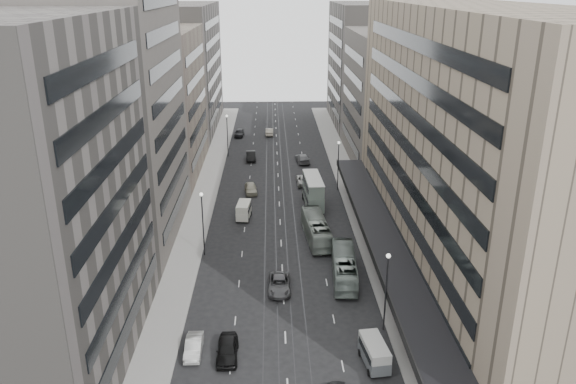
{
  "coord_description": "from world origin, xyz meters",
  "views": [
    {
      "loc": [
        -1.16,
        -51.79,
        31.97
      ],
      "look_at": [
        0.93,
        15.73,
        6.89
      ],
      "focal_mm": 35.0,
      "sensor_mm": 36.0,
      "label": 1
    }
  ],
  "objects": [
    {
      "name": "sedan_1",
      "position": [
        -8.5,
        -8.16,
        0.7
      ],
      "size": [
        1.53,
        4.24,
        1.39
      ],
      "primitive_type": "imported",
      "rotation": [
        0.0,
        0.0,
        0.01
      ],
      "color": "#B8B8B4",
      "rests_on": "ground"
    },
    {
      "name": "bus_far",
      "position": [
        4.69,
        16.04,
        1.54
      ],
      "size": [
        3.47,
        11.2,
        3.07
      ],
      "primitive_type": "imported",
      "rotation": [
        0.0,
        0.0,
        3.22
      ],
      "color": "#909B91",
      "rests_on": "ground"
    },
    {
      "name": "sidewalk_left",
      "position": [
        -12.0,
        37.5,
        0.07
      ],
      "size": [
        4.0,
        125.0,
        0.15
      ],
      "primitive_type": "cube",
      "color": "gray",
      "rests_on": "ground"
    },
    {
      "name": "building_left_a",
      "position": [
        -21.5,
        -8.0,
        15.0
      ],
      "size": [
        15.0,
        28.0,
        30.0
      ],
      "primitive_type": "cube",
      "color": "#66625C",
      "rests_on": "ground"
    },
    {
      "name": "sedan_8",
      "position": [
        -8.29,
        70.6,
        0.82
      ],
      "size": [
        2.28,
        4.94,
        1.64
      ],
      "primitive_type": "imported",
      "rotation": [
        0.0,
        0.0,
        -0.07
      ],
      "color": "black",
      "rests_on": "ground"
    },
    {
      "name": "sedan_9",
      "position": [
        -1.53,
        71.41,
        0.77
      ],
      "size": [
        1.67,
        4.7,
        1.55
      ],
      "primitive_type": "imported",
      "rotation": [
        0.0,
        0.0,
        3.14
      ],
      "color": "#B0A691",
      "rests_on": "ground"
    },
    {
      "name": "sedan_5",
      "position": [
        -5.11,
        52.29,
        0.83
      ],
      "size": [
        2.01,
        5.12,
        1.66
      ],
      "primitive_type": "imported",
      "rotation": [
        0.0,
        0.0,
        0.05
      ],
      "color": "black",
      "rests_on": "ground"
    },
    {
      "name": "sedan_2",
      "position": [
        -0.43,
        2.94,
        0.73
      ],
      "size": [
        2.5,
        5.29,
        1.46
      ],
      "primitive_type": "imported",
      "rotation": [
        0.0,
        0.0,
        -0.02
      ],
      "color": "#545456",
      "rests_on": "ground"
    },
    {
      "name": "bus_near",
      "position": [
        7.1,
        5.47,
        1.5
      ],
      "size": [
        3.3,
        10.91,
        3.0
      ],
      "primitive_type": "imported",
      "rotation": [
        0.0,
        0.0,
        3.07
      ],
      "color": "gray",
      "rests_on": "ground"
    },
    {
      "name": "vw_microbus",
      "position": [
        7.8,
        -10.34,
        1.3
      ],
      "size": [
        2.42,
        4.51,
        2.33
      ],
      "rotation": [
        0.0,
        0.0,
        0.13
      ],
      "color": "#4E5255",
      "rests_on": "ground"
    },
    {
      "name": "sedan_7",
      "position": [
        4.8,
        50.46,
        0.8
      ],
      "size": [
        2.83,
        5.75,
        1.61
      ],
      "primitive_type": "imported",
      "rotation": [
        0.0,
        0.0,
        3.25
      ],
      "color": "slate",
      "rests_on": "ground"
    },
    {
      "name": "panel_van",
      "position": [
        -5.24,
        23.36,
        1.35
      ],
      "size": [
        2.24,
        4.05,
        2.46
      ],
      "rotation": [
        0.0,
        0.0,
        -0.1
      ],
      "color": "silver",
      "rests_on": "ground"
    },
    {
      "name": "lamp_right_near",
      "position": [
        9.7,
        -5.0,
        5.2
      ],
      "size": [
        0.44,
        0.44,
        8.32
      ],
      "color": "#262628",
      "rests_on": "ground"
    },
    {
      "name": "double_decker",
      "position": [
        5.13,
        27.95,
        2.51
      ],
      "size": [
        3.0,
        8.63,
        4.65
      ],
      "rotation": [
        0.0,
        0.0,
        0.05
      ],
      "color": "slate",
      "rests_on": "ground"
    },
    {
      "name": "building_right_mid",
      "position": [
        21.5,
        52.0,
        12.0
      ],
      "size": [
        15.0,
        28.0,
        24.0
      ],
      "primitive_type": "cube",
      "color": "#524D47",
      "rests_on": "ground"
    },
    {
      "name": "building_left_c",
      "position": [
        -21.5,
        46.0,
        12.5
      ],
      "size": [
        15.0,
        28.0,
        25.0
      ],
      "primitive_type": "cube",
      "color": "#736959",
      "rests_on": "ground"
    },
    {
      "name": "sedan_4",
      "position": [
        -4.55,
        34.03,
        0.79
      ],
      "size": [
        2.38,
        4.82,
        1.58
      ],
      "primitive_type": "imported",
      "rotation": [
        0.0,
        0.0,
        0.11
      ],
      "color": "#A29D86",
      "rests_on": "ground"
    },
    {
      "name": "lamp_right_far",
      "position": [
        9.7,
        35.0,
        5.2
      ],
      "size": [
        0.44,
        0.44,
        8.32
      ],
      "color": "#262628",
      "rests_on": "ground"
    },
    {
      "name": "sedan_0",
      "position": [
        -5.35,
        -8.86,
        0.81
      ],
      "size": [
        1.99,
        4.8,
        1.63
      ],
      "primitive_type": "imported",
      "rotation": [
        0.0,
        0.0,
        0.01
      ],
      "color": "black",
      "rests_on": "ground"
    },
    {
      "name": "sedan_6",
      "position": [
        4.38,
        38.18,
        0.76
      ],
      "size": [
        2.69,
        5.55,
        1.52
      ],
      "primitive_type": "imported",
      "rotation": [
        0.0,
        0.0,
        3.17
      ],
      "color": "#B7B7B3",
      "rests_on": "ground"
    },
    {
      "name": "ground",
      "position": [
        0.0,
        0.0,
        0.0
      ],
      "size": [
        220.0,
        220.0,
        0.0
      ],
      "primitive_type": "plane",
      "color": "black",
      "rests_on": "ground"
    },
    {
      "name": "sidewalk_right",
      "position": [
        12.0,
        37.5,
        0.07
      ],
      "size": [
        4.0,
        125.0,
        0.15
      ],
      "primitive_type": "cube",
      "color": "gray",
      "rests_on": "ground"
    },
    {
      "name": "building_left_b",
      "position": [
        -21.5,
        19.0,
        17.0
      ],
      "size": [
        15.0,
        26.0,
        34.0
      ],
      "primitive_type": "cube",
      "color": "#524D47",
      "rests_on": "ground"
    },
    {
      "name": "building_right_far",
      "position": [
        21.5,
        82.0,
        14.0
      ],
      "size": [
        15.0,
        32.0,
        28.0
      ],
      "primitive_type": "cube",
      "color": "#66625C",
      "rests_on": "ground"
    },
    {
      "name": "building_left_d",
      "position": [
        -21.5,
        79.0,
        14.0
      ],
      "size": [
        15.0,
        38.0,
        28.0
      ],
      "primitive_type": "cube",
      "color": "#66625C",
      "rests_on": "ground"
    },
    {
      "name": "lamp_left_near",
      "position": [
        -9.7,
        12.0,
        5.2
      ],
      "size": [
        0.44,
        0.44,
        8.32
      ],
      "color": "#262628",
      "rests_on": "ground"
    },
    {
      "name": "department_store",
      "position": [
        21.45,
        8.0,
        14.95
      ],
      "size": [
        19.2,
        60.0,
        30.0
      ],
      "color": "#80705E",
      "rests_on": "ground"
    },
    {
      "name": "lamp_left_far",
      "position": [
        -9.7,
        55.0,
        5.2
      ],
      "size": [
        0.44,
        0.44,
        8.32
      ],
      "color": "#262628",
      "rests_on": "ground"
    }
  ]
}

